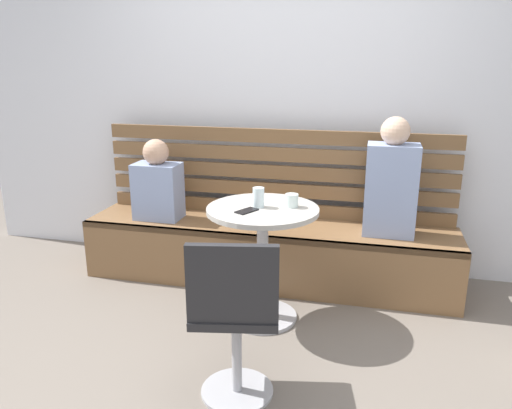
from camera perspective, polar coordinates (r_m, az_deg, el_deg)
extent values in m
plane|color=#70665B|center=(2.76, -4.44, -19.00)|extent=(8.00, 8.00, 0.00)
cube|color=silver|center=(3.84, 2.88, 14.21)|extent=(5.20, 0.10, 2.90)
cube|color=brown|center=(3.67, 1.30, -5.59)|extent=(2.70, 0.52, 0.44)
cube|color=brown|center=(3.38, 0.44, -3.93)|extent=(2.70, 0.04, 0.04)
cube|color=brown|center=(3.80, 2.10, -0.48)|extent=(2.65, 0.04, 0.10)
cube|color=brown|center=(3.76, 2.12, 1.74)|extent=(2.65, 0.04, 0.10)
cube|color=brown|center=(3.73, 2.15, 3.77)|extent=(2.65, 0.04, 0.10)
cube|color=brown|center=(3.70, 2.17, 5.82)|extent=(2.65, 0.04, 0.10)
cube|color=brown|center=(3.68, 2.19, 7.90)|extent=(2.65, 0.04, 0.10)
cylinder|color=#ADADB2|center=(3.25, 0.73, -12.74)|extent=(0.44, 0.44, 0.02)
cylinder|color=#ADADB2|center=(3.09, 0.75, -6.99)|extent=(0.07, 0.07, 0.69)
cylinder|color=#B7B2A8|center=(2.97, 0.78, -0.63)|extent=(0.68, 0.68, 0.03)
cylinder|color=#ADADB2|center=(2.63, -2.18, -20.66)|extent=(0.36, 0.36, 0.02)
cylinder|color=#ADADB2|center=(2.51, -2.24, -16.69)|extent=(0.05, 0.05, 0.45)
cube|color=#232326|center=(2.38, -2.30, -11.75)|extent=(0.47, 0.47, 0.04)
cube|color=#232326|center=(2.14, -2.74, -9.17)|extent=(0.40, 0.12, 0.36)
cube|color=#8C9EC6|center=(3.44, 15.29, 1.61)|extent=(0.34, 0.22, 0.62)
sphere|color=#DBB293|center=(3.37, 15.79, 8.16)|extent=(0.19, 0.19, 0.19)
cube|color=#8C9EC6|center=(3.76, -11.24, 1.51)|extent=(0.34, 0.22, 0.42)
sphere|color=tan|center=(3.70, -11.49, 5.95)|extent=(0.19, 0.19, 0.19)
cylinder|color=silver|center=(2.96, 0.29, 0.83)|extent=(0.07, 0.07, 0.12)
cylinder|color=silver|center=(2.97, 4.14, 0.46)|extent=(0.08, 0.08, 0.08)
cube|color=black|center=(2.89, -1.09, -0.74)|extent=(0.13, 0.16, 0.01)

